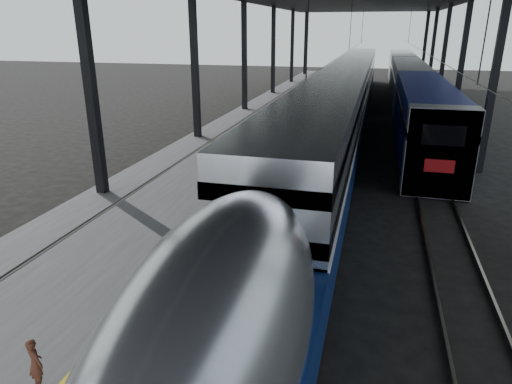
% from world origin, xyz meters
% --- Properties ---
extents(ground, '(160.00, 160.00, 0.00)m').
position_xyz_m(ground, '(0.00, 0.00, 0.00)').
color(ground, black).
rests_on(ground, ground).
extents(platform, '(6.00, 80.00, 1.00)m').
position_xyz_m(platform, '(-3.50, 20.00, 0.50)').
color(platform, '#4C4C4F').
rests_on(platform, ground).
extents(yellow_strip, '(0.30, 80.00, 0.01)m').
position_xyz_m(yellow_strip, '(-0.70, 20.00, 1.00)').
color(yellow_strip, yellow).
rests_on(yellow_strip, platform).
extents(rails, '(6.52, 80.00, 0.16)m').
position_xyz_m(rails, '(4.50, 20.00, 0.08)').
color(rails, slate).
rests_on(rails, ground).
extents(tgv_train, '(3.09, 65.20, 4.43)m').
position_xyz_m(tgv_train, '(2.00, 23.85, 2.07)').
color(tgv_train, silver).
rests_on(tgv_train, ground).
extents(second_train, '(2.86, 56.05, 3.94)m').
position_xyz_m(second_train, '(7.00, 37.36, 1.99)').
color(second_train, navy).
rests_on(second_train, ground).
extents(child, '(0.42, 0.36, 0.99)m').
position_xyz_m(child, '(-1.15, -4.37, 1.49)').
color(child, '#482418').
rests_on(child, platform).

